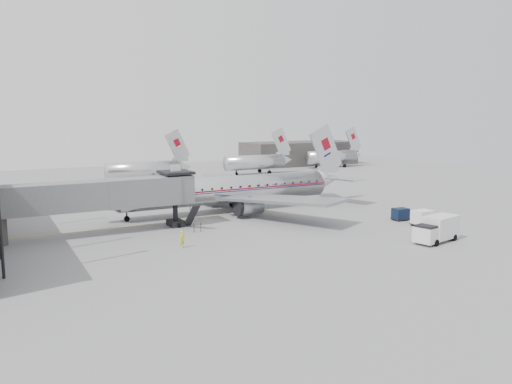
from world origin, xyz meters
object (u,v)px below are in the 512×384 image
Objects in this scene: baggage_cart_navy at (400,214)px; ramp_worker at (182,239)px; service_van at (437,229)px; airliner at (233,189)px; baggage_cart_white at (423,218)px.

baggage_cart_navy is 27.94m from ramp_worker.
baggage_cart_navy is at bearing 53.38° from service_van.
airliner is 24.36m from baggage_cart_white.
ramp_worker is (-27.85, 4.00, -0.13)m from baggage_cart_white.
ramp_worker is at bearing -130.99° from airliner.
airliner is at bearing 128.35° from baggage_cart_white.
airliner is 6.34× the size of service_van.
service_van is 7.49m from baggage_cart_white.
baggage_cart_white is 1.38× the size of ramp_worker.
service_van is 10.64m from baggage_cart_navy.
service_van is at bearing -67.61° from airliner.
service_van is 2.90× the size of baggage_cart_navy.
baggage_cart_white is (4.46, 6.01, -0.38)m from service_van.
service_van reaches higher than baggage_cart_white.
service_van is 25.45m from ramp_worker.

